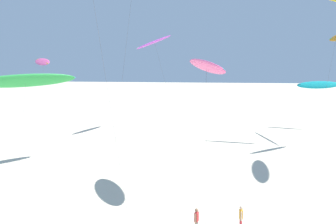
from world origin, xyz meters
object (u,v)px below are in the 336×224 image
object	(u,v)px
flying_kite_3	(26,81)
flying_kite_6	(155,42)
flying_kite_2	(42,62)
flying_kite_8	(318,85)
person_near_right	(197,220)
person_near_left	(241,218)
flying_kite_9	(206,66)

from	to	relation	value
flying_kite_3	flying_kite_6	xyz separation A→B (m)	(6.39, 25.66, 3.76)
flying_kite_2	flying_kite_3	bearing A→B (deg)	-69.26
flying_kite_8	person_near_right	world-z (taller)	flying_kite_8
flying_kite_6	person_near_right	distance (m)	35.63
flying_kite_2	flying_kite_3	world-z (taller)	flying_kite_2
flying_kite_6	person_near_left	bearing A→B (deg)	-73.17
flying_kite_6	person_near_left	xyz separation A→B (m)	(9.77, -32.27, -11.36)
flying_kite_3	person_near_left	world-z (taller)	flying_kite_3
person_near_right	flying_kite_8	bearing A→B (deg)	66.83
flying_kite_3	person_near_right	distance (m)	17.18
flying_kite_9	person_near_right	size ratio (longest dim) A/B	7.49
flying_kite_6	flying_kite_2	bearing A→B (deg)	-173.69
flying_kite_3	flying_kite_8	world-z (taller)	flying_kite_3
flying_kite_2	flying_kite_8	size ratio (longest dim) A/B	0.93
person_near_right	flying_kite_9	bearing A→B (deg)	87.75
flying_kite_6	person_near_left	distance (m)	35.58
flying_kite_3	flying_kite_8	bearing A→B (deg)	45.24
person_near_left	flying_kite_9	bearing A→B (deg)	107.20
flying_kite_3	flying_kite_8	xyz separation A→B (m)	(29.38, 29.63, -2.24)
flying_kite_3	person_near_right	xyz separation A→B (m)	(13.56, -7.35, -7.59)
flying_kite_9	person_near_left	bearing A→B (deg)	-72.80
flying_kite_9	person_near_left	size ratio (longest dim) A/B	7.64
person_near_right	flying_kite_6	bearing A→B (deg)	102.25
flying_kite_9	person_near_right	distance (m)	11.89
flying_kite_9	flying_kite_2	bearing A→B (deg)	134.68
flying_kite_6	flying_kite_8	size ratio (longest dim) A/B	1.23
flying_kite_2	flying_kite_8	bearing A→B (deg)	8.41
flying_kite_8	person_near_left	bearing A→B (deg)	-110.05
flying_kite_3	person_near_left	distance (m)	19.04
flying_kite_2	flying_kite_6	size ratio (longest dim) A/B	0.75
person_near_left	flying_kite_2	bearing A→B (deg)	129.53
person_near_left	flying_kite_3	bearing A→B (deg)	157.72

